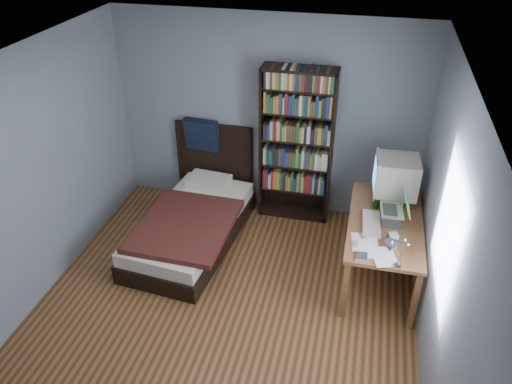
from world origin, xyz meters
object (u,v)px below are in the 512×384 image
speaker (392,241)px  bed (193,220)px  crt_monitor (395,177)px  bookshelf (296,146)px  desk (382,224)px  laptop (393,214)px  desk_lamp (392,248)px  keyboard (371,224)px  soda_can (377,203)px

speaker → bed: (-2.25, 0.63, -0.55)m
crt_monitor → speaker: size_ratio=3.22×
bed → bookshelf: bearing=36.3°
desk → speaker: (0.06, -0.83, 0.40)m
crt_monitor → laptop: 0.48m
desk_lamp → keyboard: bearing=99.0°
crt_monitor → desk: bearing=-145.1°
soda_can → desk_lamp: bearing=-85.0°
crt_monitor → bed: crt_monitor is taller
desk_lamp → soda_can: (-0.11, 1.28, -0.40)m
desk_lamp → bed: size_ratio=0.27×
desk → soda_can: 0.43m
laptop → keyboard: size_ratio=0.78×
crt_monitor → bookshelf: (-1.16, 0.56, -0.04)m
bookshelf → crt_monitor: bearing=-25.8°
crt_monitor → bed: bearing=-173.9°
crt_monitor → soda_can: bearing=-127.9°
bed → keyboard: bearing=-8.3°
desk → soda_can: size_ratio=12.42×
soda_can → bed: size_ratio=0.06×
keyboard → bed: bed is taller
crt_monitor → keyboard: bearing=-109.9°
crt_monitor → laptop: (0.01, -0.44, -0.19)m
desk_lamp → keyboard: (-0.15, 0.94, -0.44)m
crt_monitor → soda_can: 0.34m
keyboard → bookshelf: (-0.96, 1.10, 0.23)m
desk_lamp → bed: desk_lamp is taller
laptop → desk_lamp: bearing=-92.9°
desk_lamp → bookshelf: bookshelf is taller
keyboard → soda_can: soda_can is taller
soda_can → bed: (-2.09, -0.04, -0.53)m
speaker → soda_can: bearing=87.1°
crt_monitor → speaker: 0.89m
soda_can → bed: bearing=-179.0°
crt_monitor → laptop: crt_monitor is taller
desk → desk_lamp: desk_lamp is taller
desk_lamp → bookshelf: size_ratio=0.29×
desk → crt_monitor: size_ratio=2.86×
crt_monitor → desk_lamp: bearing=-91.7°
desk_lamp → bed: (-2.20, 1.24, -0.93)m
desk_lamp → soda_can: size_ratio=4.75×
desk → desk_lamp: size_ratio=2.61×
laptop → speaker: bearing=-90.1°
laptop → desk_lamp: desk_lamp is taller
desk → bookshelf: bearing=151.7°
desk_lamp → speaker: size_ratio=3.53×
soda_can → keyboard: bearing=-96.4°
desk → bookshelf: (-1.11, 0.60, 0.57)m
laptop → soda_can: bearing=124.6°
desk → keyboard: size_ratio=3.24×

